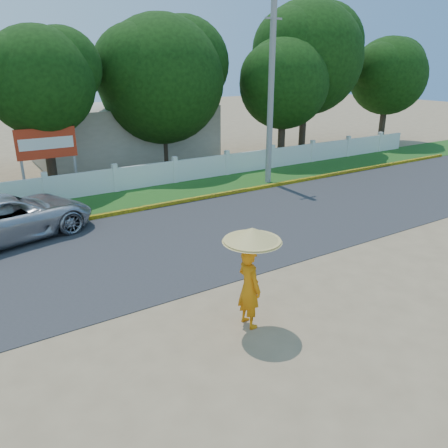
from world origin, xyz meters
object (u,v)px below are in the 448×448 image
(vehicle, at_px, (8,217))
(monk_with_parasol, at_px, (251,263))
(billboard, at_px, (47,147))
(utility_pole, at_px, (271,97))

(vehicle, distance_m, monk_with_parasol, 9.26)
(vehicle, xyz_separation_m, billboard, (2.35, 4.71, 1.38))
(utility_pole, distance_m, vehicle, 12.31)
(vehicle, height_order, monk_with_parasol, monk_with_parasol)
(monk_with_parasol, height_order, billboard, billboard)
(utility_pole, bearing_deg, billboard, 159.89)
(utility_pole, relative_size, monk_with_parasol, 3.53)
(billboard, bearing_deg, utility_pole, -20.11)
(billboard, bearing_deg, monk_with_parasol, -83.85)
(utility_pole, xyz_separation_m, vehicle, (-11.78, -1.26, -3.33))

